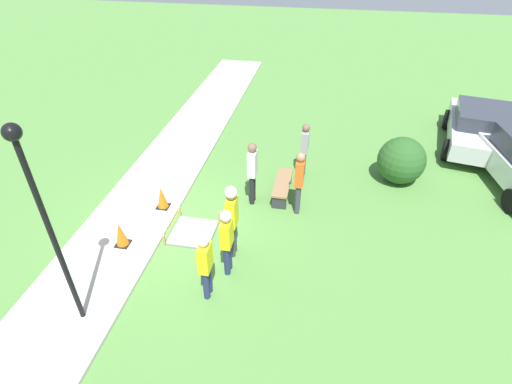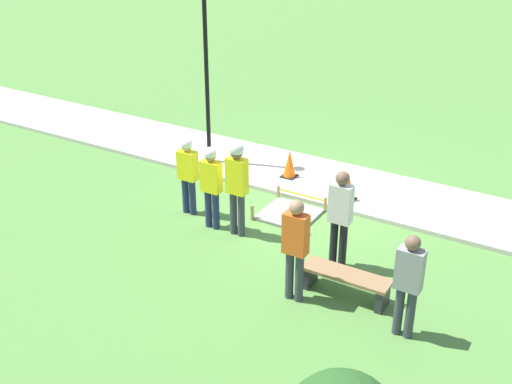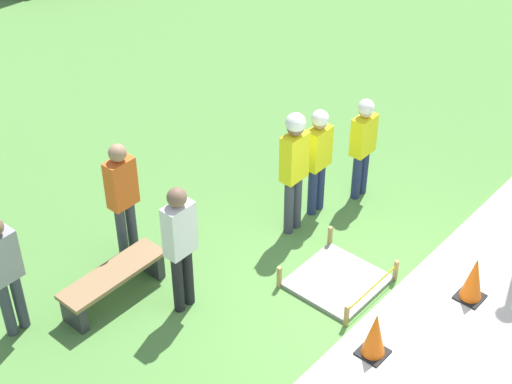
{
  "view_description": "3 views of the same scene",
  "coord_description": "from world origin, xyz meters",
  "px_view_note": "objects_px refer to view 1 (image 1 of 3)",
  "views": [
    {
      "loc": [
        7.55,
        3.73,
        6.8
      ],
      "look_at": [
        -0.36,
        2.24,
        1.14
      ],
      "focal_mm": 28.0,
      "sensor_mm": 36.0,
      "label": 1
    },
    {
      "loc": [
        -5.26,
        11.14,
        6.32
      ],
      "look_at": [
        0.55,
        1.39,
        0.75
      ],
      "focal_mm": 45.0,
      "sensor_mm": 36.0,
      "label": 2
    },
    {
      "loc": [
        -6.44,
        -3.61,
        7.19
      ],
      "look_at": [
        -0.13,
        1.88,
        1.11
      ],
      "focal_mm": 55.0,
      "sensor_mm": 36.0,
      "label": 3
    }
  ],
  "objects_px": {
    "worker_trainee": "(227,237)",
    "parked_car_silver": "(481,128)",
    "bystander_in_white_shirt": "(305,147)",
    "worker_supervisor": "(205,261)",
    "lamppost_near": "(41,208)",
    "worker_assistant": "(232,215)",
    "park_bench": "(282,186)",
    "bystander_in_gray_shirt": "(252,170)",
    "bystander_in_orange_shirt": "(299,179)",
    "traffic_cone_near_patch": "(162,197)",
    "traffic_cone_far_patch": "(121,234)"
  },
  "relations": [
    {
      "from": "bystander_in_white_shirt",
      "to": "parked_car_silver",
      "type": "xyz_separation_m",
      "value": [
        -2.93,
        5.79,
        -0.23
      ]
    },
    {
      "from": "worker_assistant",
      "to": "lamppost_near",
      "type": "distance_m",
      "value": 3.9
    },
    {
      "from": "traffic_cone_far_patch",
      "to": "worker_supervisor",
      "type": "height_order",
      "value": "worker_supervisor"
    },
    {
      "from": "park_bench",
      "to": "worker_trainee",
      "type": "distance_m",
      "value": 3.42
    },
    {
      "from": "worker_supervisor",
      "to": "bystander_in_orange_shirt",
      "type": "xyz_separation_m",
      "value": [
        -3.3,
        1.59,
        0.06
      ]
    },
    {
      "from": "traffic_cone_far_patch",
      "to": "worker_trainee",
      "type": "xyz_separation_m",
      "value": [
        0.28,
        2.74,
        0.6
      ]
    },
    {
      "from": "bystander_in_gray_shirt",
      "to": "bystander_in_white_shirt",
      "type": "distance_m",
      "value": 2.1
    },
    {
      "from": "traffic_cone_near_patch",
      "to": "park_bench",
      "type": "distance_m",
      "value": 3.42
    },
    {
      "from": "park_bench",
      "to": "worker_supervisor",
      "type": "distance_m",
      "value": 4.2
    },
    {
      "from": "worker_supervisor",
      "to": "worker_trainee",
      "type": "xyz_separation_m",
      "value": [
        -0.76,
        0.26,
        0.04
      ]
    },
    {
      "from": "parked_car_silver",
      "to": "worker_supervisor",
      "type": "bearing_deg",
      "value": -31.12
    },
    {
      "from": "traffic_cone_near_patch",
      "to": "worker_assistant",
      "type": "distance_m",
      "value": 2.77
    },
    {
      "from": "worker_assistant",
      "to": "bystander_in_gray_shirt",
      "type": "relative_size",
      "value": 1.04
    },
    {
      "from": "worker_assistant",
      "to": "lamppost_near",
      "type": "relative_size",
      "value": 0.46
    },
    {
      "from": "traffic_cone_near_patch",
      "to": "worker_trainee",
      "type": "relative_size",
      "value": 0.37
    },
    {
      "from": "parked_car_silver",
      "to": "bystander_in_gray_shirt",
      "type": "bearing_deg",
      "value": -45.79
    },
    {
      "from": "bystander_in_orange_shirt",
      "to": "lamppost_near",
      "type": "distance_m",
      "value": 6.14
    },
    {
      "from": "worker_supervisor",
      "to": "parked_car_silver",
      "type": "height_order",
      "value": "worker_supervisor"
    },
    {
      "from": "parked_car_silver",
      "to": "park_bench",
      "type": "bearing_deg",
      "value": -45.7
    },
    {
      "from": "park_bench",
      "to": "worker_assistant",
      "type": "xyz_separation_m",
      "value": [
        2.66,
        -0.84,
        0.88
      ]
    },
    {
      "from": "parked_car_silver",
      "to": "bystander_in_orange_shirt",
      "type": "bearing_deg",
      "value": -39.1
    },
    {
      "from": "worker_assistant",
      "to": "bystander_in_orange_shirt",
      "type": "xyz_separation_m",
      "value": [
        -1.96,
        1.35,
        -0.14
      ]
    },
    {
      "from": "bystander_in_white_shirt",
      "to": "worker_trainee",
      "type": "bearing_deg",
      "value": -16.53
    },
    {
      "from": "worker_supervisor",
      "to": "worker_assistant",
      "type": "height_order",
      "value": "worker_assistant"
    },
    {
      "from": "worker_supervisor",
      "to": "bystander_in_orange_shirt",
      "type": "distance_m",
      "value": 3.66
    },
    {
      "from": "worker_supervisor",
      "to": "worker_trainee",
      "type": "relative_size",
      "value": 0.97
    },
    {
      "from": "bystander_in_white_shirt",
      "to": "worker_supervisor",
      "type": "bearing_deg",
      "value": -16.91
    },
    {
      "from": "lamppost_near",
      "to": "worker_supervisor",
      "type": "bearing_deg",
      "value": 115.18
    },
    {
      "from": "park_bench",
      "to": "worker_trainee",
      "type": "height_order",
      "value": "worker_trainee"
    },
    {
      "from": "lamppost_near",
      "to": "parked_car_silver",
      "type": "relative_size",
      "value": 0.96
    },
    {
      "from": "park_bench",
      "to": "bystander_in_gray_shirt",
      "type": "bearing_deg",
      "value": -57.63
    },
    {
      "from": "traffic_cone_far_patch",
      "to": "park_bench",
      "type": "bearing_deg",
      "value": 129.77
    },
    {
      "from": "parked_car_silver",
      "to": "bystander_in_white_shirt",
      "type": "bearing_deg",
      "value": -51.98
    },
    {
      "from": "worker_assistant",
      "to": "lamppost_near",
      "type": "bearing_deg",
      "value": -46.5
    },
    {
      "from": "traffic_cone_near_patch",
      "to": "parked_car_silver",
      "type": "xyz_separation_m",
      "value": [
        -5.44,
        9.43,
        0.35
      ]
    },
    {
      "from": "worker_supervisor",
      "to": "lamppost_near",
      "type": "height_order",
      "value": "lamppost_near"
    },
    {
      "from": "traffic_cone_far_patch",
      "to": "park_bench",
      "type": "height_order",
      "value": "traffic_cone_far_patch"
    },
    {
      "from": "worker_assistant",
      "to": "parked_car_silver",
      "type": "bearing_deg",
      "value": 133.52
    },
    {
      "from": "park_bench",
      "to": "worker_trainee",
      "type": "bearing_deg",
      "value": -14.15
    },
    {
      "from": "traffic_cone_far_patch",
      "to": "park_bench",
      "type": "relative_size",
      "value": 0.44
    },
    {
      "from": "lamppost_near",
      "to": "bystander_in_white_shirt",
      "type": "bearing_deg",
      "value": 148.15
    },
    {
      "from": "bystander_in_orange_shirt",
      "to": "park_bench",
      "type": "bearing_deg",
      "value": -143.87
    },
    {
      "from": "traffic_cone_far_patch",
      "to": "worker_assistant",
      "type": "height_order",
      "value": "worker_assistant"
    },
    {
      "from": "park_bench",
      "to": "bystander_in_gray_shirt",
      "type": "xyz_separation_m",
      "value": [
        0.5,
        -0.78,
        0.76
      ]
    },
    {
      "from": "worker_trainee",
      "to": "bystander_in_orange_shirt",
      "type": "xyz_separation_m",
      "value": [
        -2.54,
        1.33,
        0.02
      ]
    },
    {
      "from": "bystander_in_orange_shirt",
      "to": "parked_car_silver",
      "type": "bearing_deg",
      "value": 129.75
    },
    {
      "from": "traffic_cone_far_patch",
      "to": "worker_assistant",
      "type": "xyz_separation_m",
      "value": [
        -0.3,
        2.72,
        0.76
      ]
    },
    {
      "from": "lamppost_near",
      "to": "bystander_in_gray_shirt",
      "type": "bearing_deg",
      "value": 150.37
    },
    {
      "from": "bystander_in_gray_shirt",
      "to": "lamppost_near",
      "type": "distance_m",
      "value": 5.57
    },
    {
      "from": "worker_trainee",
      "to": "parked_car_silver",
      "type": "height_order",
      "value": "worker_trainee"
    }
  ]
}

